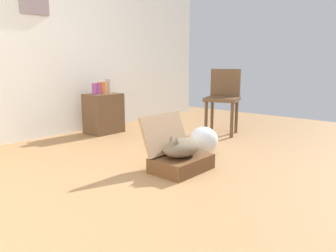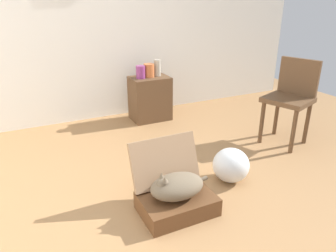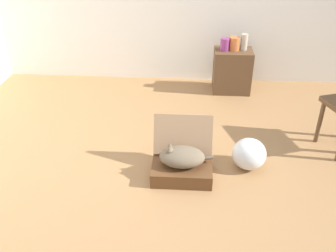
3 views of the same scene
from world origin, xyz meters
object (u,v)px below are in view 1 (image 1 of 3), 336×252
at_px(side_table, 104,113).
at_px(plastic_bag_white, 204,140).
at_px(vase_short, 108,86).
at_px(chair, 223,97).
at_px(cat, 181,147).
at_px(vase_tall, 96,89).
at_px(vase_round, 102,88).
at_px(suitcase_base, 181,164).

bearing_deg(side_table, plastic_bag_white, -88.83).
bearing_deg(vase_short, chair, -54.15).
bearing_deg(cat, plastic_bag_white, 16.63).
bearing_deg(chair, cat, -89.70).
height_order(vase_tall, chair, chair).
bearing_deg(vase_round, cat, -107.30).
bearing_deg(vase_tall, vase_round, 9.83).
bearing_deg(vase_tall, suitcase_base, -103.92).
relative_size(vase_short, vase_round, 1.23).
distance_m(suitcase_base, plastic_bag_white, 0.65).
relative_size(cat, chair, 0.54).
bearing_deg(chair, suitcase_base, -89.63).
relative_size(plastic_bag_white, vase_tall, 2.03).
xyz_separation_m(vase_round, chair, (1.08, -1.31, -0.12)).
distance_m(plastic_bag_white, side_table, 1.71).
bearing_deg(plastic_bag_white, side_table, 91.17).
bearing_deg(chair, vase_short, -163.48).
height_order(suitcase_base, vase_round, vase_round).
height_order(suitcase_base, side_table, side_table).
bearing_deg(vase_short, vase_round, -173.24).
bearing_deg(cat, chair, 19.62).
bearing_deg(vase_round, vase_short, 6.76).
bearing_deg(side_table, vase_tall, -174.55).
height_order(cat, vase_round, vase_round).
xyz_separation_m(vase_tall, vase_short, (0.24, 0.04, 0.02)).
bearing_deg(vase_short, cat, -110.41).
distance_m(cat, plastic_bag_white, 0.66).
bearing_deg(suitcase_base, cat, 175.79).
xyz_separation_m(side_table, vase_short, (0.12, 0.02, 0.38)).
distance_m(vase_tall, vase_round, 0.12).
bearing_deg(cat, suitcase_base, -4.21).
xyz_separation_m(vase_tall, chair, (1.20, -1.29, -0.12)).
bearing_deg(plastic_bag_white, vase_tall, 95.24).
bearing_deg(side_table, vase_short, 11.11).
height_order(side_table, chair, chair).
distance_m(suitcase_base, vase_tall, 2.02).
bearing_deg(side_table, cat, -107.39).
bearing_deg(chair, vase_round, -159.88).
height_order(side_table, vase_round, vase_round).
height_order(suitcase_base, vase_tall, vase_tall).
xyz_separation_m(vase_short, chair, (0.95, -1.32, -0.14)).
relative_size(vase_short, chair, 0.22).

